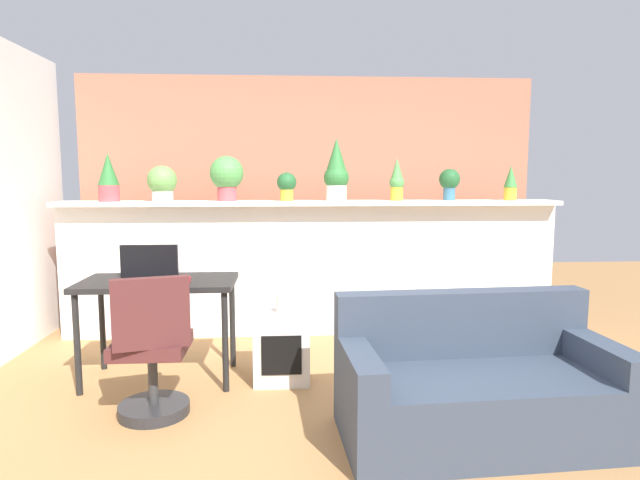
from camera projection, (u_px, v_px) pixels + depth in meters
The scene contains 19 objects.
ground_plane at pixel (328, 432), 3.14m from camera, with size 12.00×12.00×0.00m, color #9E7042.
divider_wall at pixel (312, 270), 5.05m from camera, with size 4.61×0.16×1.23m, color white.
plant_shelf at pixel (312, 203), 4.93m from camera, with size 4.61×0.36×0.04m, color white.
brick_wall_behind at pixel (309, 200), 5.57m from camera, with size 4.61×0.10×2.50m, color #AD664C.
potted_plant_0 at pixel (108, 177), 4.75m from camera, with size 0.18×0.18×0.43m.
potted_plant_1 at pixel (162, 183), 4.80m from camera, with size 0.26×0.26×0.32m.
potted_plant_2 at pixel (227, 176), 4.89m from camera, with size 0.31×0.31×0.41m.
potted_plant_3 at pixel (287, 185), 4.89m from camera, with size 0.18×0.18×0.26m.
potted_plant_4 at pixel (336, 171), 4.90m from camera, with size 0.23×0.23×0.57m.
potted_plant_5 at pixel (397, 180), 4.95m from camera, with size 0.14×0.14×0.39m.
potted_plant_6 at pixel (449, 182), 5.02m from camera, with size 0.20×0.20×0.30m.
potted_plant_7 at pixel (511, 182), 5.02m from camera, with size 0.12×0.12×0.33m.
desk at pixel (159, 291), 3.88m from camera, with size 1.10×0.60×0.75m.
tv_monitor at pixel (149, 261), 3.93m from camera, with size 0.41×0.04×0.25m, color black.
office_chair at pixel (152, 357), 3.28m from camera, with size 0.49×0.50×0.91m.
side_cube_shelf at pixel (282, 346), 3.93m from camera, with size 0.40×0.41×0.50m.
vase_on_shelf at pixel (283, 305), 3.91m from camera, with size 0.09×0.09×0.12m, color silver.
book_on_desk at pixel (179, 280), 3.75m from camera, with size 0.16×0.10×0.04m, color #B22D33.
couch at pixel (477, 388), 3.07m from camera, with size 1.60×0.85×0.80m.
Camera 1 is at (-0.23, -2.97, 1.49)m, focal length 29.99 mm.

